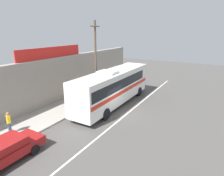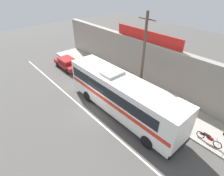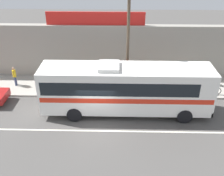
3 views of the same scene
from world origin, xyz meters
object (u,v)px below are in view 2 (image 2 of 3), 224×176
at_px(intercity_bus, 121,94).
at_px(motorcycle_purple, 209,138).
at_px(pedestrian_far_right, 93,60).
at_px(parked_car, 67,63).
at_px(utility_pole, 143,62).

distance_m(intercity_bus, motorcycle_purple, 7.46).
bearing_deg(pedestrian_far_right, parked_car, -126.70).
xyz_separation_m(intercity_bus, pedestrian_far_right, (-9.24, 3.61, -0.96)).
bearing_deg(intercity_bus, pedestrian_far_right, 158.64).
bearing_deg(utility_pole, intercity_bus, -95.21).
relative_size(motorcycle_purple, pedestrian_far_right, 1.12).
distance_m(intercity_bus, pedestrian_far_right, 9.97).
bearing_deg(parked_car, intercity_bus, -4.71).
height_order(motorcycle_purple, pedestrian_far_right, pedestrian_far_right).
bearing_deg(utility_pole, parked_car, -173.23).
bearing_deg(pedestrian_far_right, intercity_bus, -21.36).
xyz_separation_m(intercity_bus, motorcycle_purple, (6.89, 2.44, -1.50)).
bearing_deg(intercity_bus, utility_pole, 84.79).
height_order(parked_car, pedestrian_far_right, pedestrian_far_right).
distance_m(parked_car, pedestrian_far_right, 3.37).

